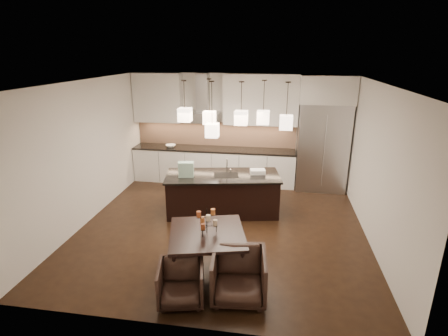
% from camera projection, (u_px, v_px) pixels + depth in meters
% --- Properties ---
extents(floor, '(5.50, 5.50, 0.02)m').
position_uv_depth(floor, '(222.00, 226.00, 7.00)').
color(floor, black).
rests_on(floor, ground).
extents(ceiling, '(5.50, 5.50, 0.02)m').
position_uv_depth(ceiling, '(222.00, 82.00, 6.10)').
color(ceiling, white).
rests_on(ceiling, wall_back).
extents(wall_back, '(5.50, 0.02, 2.80)m').
position_uv_depth(wall_back, '(239.00, 128.00, 9.14)').
color(wall_back, silver).
rests_on(wall_back, ground).
extents(wall_front, '(5.50, 0.02, 2.80)m').
position_uv_depth(wall_front, '(184.00, 229.00, 3.97)').
color(wall_front, silver).
rests_on(wall_front, ground).
extents(wall_left, '(0.02, 5.50, 2.80)m').
position_uv_depth(wall_left, '(86.00, 152.00, 6.96)').
color(wall_left, silver).
rests_on(wall_left, ground).
extents(wall_right, '(0.02, 5.50, 2.80)m').
position_uv_depth(wall_right, '(377.00, 166.00, 6.14)').
color(wall_right, silver).
rests_on(wall_right, ground).
extents(refrigerator, '(1.20, 0.72, 2.15)m').
position_uv_depth(refrigerator, '(322.00, 147.00, 8.57)').
color(refrigerator, '#B7B7BA').
rests_on(refrigerator, floor).
extents(fridge_panel, '(1.26, 0.72, 0.65)m').
position_uv_depth(fridge_panel, '(327.00, 89.00, 8.13)').
color(fridge_panel, silver).
rests_on(fridge_panel, refrigerator).
extents(lower_cabinets, '(4.21, 0.62, 0.88)m').
position_uv_depth(lower_cabinets, '(214.00, 166.00, 9.22)').
color(lower_cabinets, silver).
rests_on(lower_cabinets, floor).
extents(countertop, '(4.21, 0.66, 0.04)m').
position_uv_depth(countertop, '(214.00, 149.00, 9.08)').
color(countertop, black).
rests_on(countertop, lower_cabinets).
extents(backsplash, '(4.21, 0.02, 0.63)m').
position_uv_depth(backsplash, '(216.00, 134.00, 9.25)').
color(backsplash, tan).
rests_on(backsplash, countertop).
extents(upper_cab_left, '(1.25, 0.35, 1.25)m').
position_uv_depth(upper_cab_left, '(158.00, 98.00, 9.02)').
color(upper_cab_left, silver).
rests_on(upper_cab_left, wall_back).
extents(upper_cab_right, '(1.85, 0.35, 1.25)m').
position_uv_depth(upper_cab_right, '(261.00, 100.00, 8.63)').
color(upper_cab_right, silver).
rests_on(upper_cab_right, wall_back).
extents(hood_canopy, '(0.90, 0.52, 0.24)m').
position_uv_depth(hood_canopy, '(202.00, 117.00, 8.91)').
color(hood_canopy, '#B7B7BA').
rests_on(hood_canopy, wall_back).
extents(hood_chimney, '(0.30, 0.28, 0.96)m').
position_uv_depth(hood_chimney, '(203.00, 93.00, 8.82)').
color(hood_chimney, '#B7B7BA').
rests_on(hood_chimney, hood_canopy).
extents(fruit_bowl, '(0.32, 0.32, 0.06)m').
position_uv_depth(fruit_bowl, '(171.00, 146.00, 9.18)').
color(fruit_bowl, silver).
rests_on(fruit_bowl, countertop).
extents(island_body, '(2.43, 1.31, 0.81)m').
position_uv_depth(island_body, '(223.00, 194.00, 7.47)').
color(island_body, black).
rests_on(island_body, floor).
extents(island_top, '(2.52, 1.40, 0.04)m').
position_uv_depth(island_top, '(223.00, 176.00, 7.34)').
color(island_top, black).
rests_on(island_top, island_body).
extents(faucet, '(0.13, 0.23, 0.35)m').
position_uv_depth(faucet, '(227.00, 166.00, 7.36)').
color(faucet, silver).
rests_on(faucet, island_top).
extents(tote_bag, '(0.34, 0.22, 0.31)m').
position_uv_depth(tote_bag, '(186.00, 169.00, 7.19)').
color(tote_bag, '#236947').
rests_on(tote_bag, island_top).
extents(food_container, '(0.35, 0.27, 0.09)m').
position_uv_depth(food_container, '(258.00, 172.00, 7.40)').
color(food_container, silver).
rests_on(food_container, island_top).
extents(dining_table, '(1.37, 1.37, 0.68)m').
position_uv_depth(dining_table, '(207.00, 252.00, 5.46)').
color(dining_table, black).
rests_on(dining_table, floor).
extents(candelabra, '(0.40, 0.40, 0.40)m').
position_uv_depth(candelabra, '(207.00, 221.00, 5.29)').
color(candelabra, black).
rests_on(candelabra, dining_table).
extents(candle_a, '(0.08, 0.08, 0.09)m').
position_uv_depth(candle_a, '(215.00, 223.00, 5.31)').
color(candle_a, beige).
rests_on(candle_a, candelabra).
extents(candle_b, '(0.08, 0.08, 0.09)m').
position_uv_depth(candle_b, '(202.00, 220.00, 5.40)').
color(candle_b, '#C3682F').
rests_on(candle_b, candelabra).
extents(candle_c, '(0.08, 0.08, 0.09)m').
position_uv_depth(candle_c, '(203.00, 227.00, 5.19)').
color(candle_c, '#93411F').
rests_on(candle_c, candelabra).
extents(candle_d, '(0.08, 0.08, 0.09)m').
position_uv_depth(candle_d, '(213.00, 212.00, 5.34)').
color(candle_d, '#C3682F').
rests_on(candle_d, candelabra).
extents(candle_e, '(0.08, 0.08, 0.09)m').
position_uv_depth(candle_e, '(199.00, 214.00, 5.26)').
color(candle_e, '#93411F').
rests_on(candle_e, candelabra).
extents(candle_f, '(0.08, 0.08, 0.09)m').
position_uv_depth(candle_f, '(208.00, 218.00, 5.14)').
color(candle_f, beige).
rests_on(candle_f, candelabra).
extents(armchair_left, '(0.74, 0.75, 0.58)m').
position_uv_depth(armchair_left, '(181.00, 283.00, 4.80)').
color(armchair_left, black).
rests_on(armchair_left, floor).
extents(armchair_right, '(0.82, 0.84, 0.70)m').
position_uv_depth(armchair_right, '(239.00, 276.00, 4.85)').
color(armchair_right, black).
rests_on(armchair_right, floor).
extents(pendant_a, '(0.24, 0.24, 0.26)m').
position_uv_depth(pendant_a, '(185.00, 115.00, 6.78)').
color(pendant_a, beige).
rests_on(pendant_a, ceiling).
extents(pendant_b, '(0.24, 0.24, 0.26)m').
position_uv_depth(pendant_b, '(209.00, 118.00, 7.22)').
color(pendant_b, beige).
rests_on(pendant_b, ceiling).
extents(pendant_c, '(0.24, 0.24, 0.26)m').
position_uv_depth(pendant_c, '(241.00, 118.00, 6.56)').
color(pendant_c, beige).
rests_on(pendant_c, ceiling).
extents(pendant_d, '(0.24, 0.24, 0.26)m').
position_uv_depth(pendant_d, '(263.00, 117.00, 6.89)').
color(pendant_d, beige).
rests_on(pendant_d, ceiling).
extents(pendant_e, '(0.24, 0.24, 0.26)m').
position_uv_depth(pendant_e, '(286.00, 122.00, 6.49)').
color(pendant_e, beige).
rests_on(pendant_e, ceiling).
extents(pendant_f, '(0.24, 0.24, 0.26)m').
position_uv_depth(pendant_f, '(212.00, 130.00, 6.73)').
color(pendant_f, beige).
rests_on(pendant_f, ceiling).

